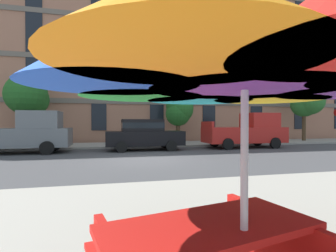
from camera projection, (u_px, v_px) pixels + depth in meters
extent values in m
plane|color=#424244|center=(145.00, 160.00, 10.85)|extent=(120.00, 120.00, 0.00)
cube|color=#9E998E|center=(131.00, 145.00, 17.47)|extent=(56.00, 3.60, 0.12)
cube|color=#A87056|center=(124.00, 43.00, 25.31)|extent=(44.40, 12.00, 19.20)
cube|color=#6B6056|center=(129.00, 102.00, 19.52)|extent=(43.51, 0.08, 0.36)
cube|color=#6B6056|center=(129.00, 60.00, 19.48)|extent=(43.51, 0.08, 0.36)
cube|color=#6B6056|center=(128.00, 19.00, 19.43)|extent=(43.51, 0.08, 0.36)
cube|color=black|center=(34.00, 4.00, 17.90)|extent=(1.10, 0.06, 18.00)
cube|color=black|center=(99.00, 11.00, 18.92)|extent=(1.10, 0.06, 18.00)
cube|color=black|center=(157.00, 16.00, 19.95)|extent=(1.10, 0.06, 18.00)
cube|color=black|center=(209.00, 21.00, 20.97)|extent=(1.10, 0.06, 18.00)
cube|color=black|center=(257.00, 26.00, 21.99)|extent=(1.10, 0.06, 18.00)
cube|color=black|center=(300.00, 30.00, 23.02)|extent=(1.10, 0.06, 18.00)
cube|color=slate|center=(18.00, 138.00, 13.04)|extent=(5.10, 1.90, 0.96)
cube|color=slate|center=(41.00, 120.00, 13.28)|extent=(1.90, 1.75, 0.90)
cylinder|color=black|center=(47.00, 148.00, 12.48)|extent=(0.68, 0.22, 0.68)
cylinder|color=black|center=(55.00, 145.00, 14.33)|extent=(0.68, 0.22, 0.68)
cube|color=black|center=(145.00, 138.00, 14.56)|extent=(4.40, 1.76, 0.80)
cube|color=black|center=(142.00, 125.00, 14.51)|extent=(2.30, 1.55, 0.68)
cube|color=black|center=(142.00, 125.00, 14.51)|extent=(2.32, 1.57, 0.32)
cylinder|color=black|center=(165.00, 143.00, 15.73)|extent=(0.60, 0.22, 0.60)
cylinder|color=black|center=(171.00, 146.00, 14.02)|extent=(0.60, 0.22, 0.60)
cylinder|color=black|center=(120.00, 144.00, 15.11)|extent=(0.60, 0.22, 0.60)
cylinder|color=black|center=(122.00, 147.00, 13.39)|extent=(0.60, 0.22, 0.60)
cube|color=#B21E19|center=(244.00, 135.00, 16.01)|extent=(5.10, 1.90, 0.96)
cube|color=#B21E19|center=(259.00, 120.00, 16.25)|extent=(1.90, 1.75, 0.90)
cube|color=#B21E19|center=(207.00, 124.00, 15.44)|extent=(0.16, 1.75, 0.36)
cylinder|color=black|center=(228.00, 144.00, 14.73)|extent=(0.68, 0.22, 0.68)
cylinder|color=black|center=(215.00, 142.00, 16.58)|extent=(0.68, 0.22, 0.68)
cylinder|color=black|center=(275.00, 143.00, 15.46)|extent=(0.68, 0.22, 0.68)
cylinder|color=black|center=(257.00, 141.00, 17.31)|extent=(0.68, 0.22, 0.68)
cylinder|color=brown|center=(24.00, 130.00, 16.14)|extent=(0.41, 0.41, 2.23)
sphere|color=#236023|center=(24.00, 94.00, 16.37)|extent=(1.55, 1.55, 1.55)
sphere|color=#236023|center=(26.00, 94.00, 16.11)|extent=(2.59, 2.59, 2.59)
sphere|color=#236023|center=(20.00, 100.00, 15.93)|extent=(1.54, 1.54, 1.54)
sphere|color=#236023|center=(31.00, 99.00, 16.41)|extent=(2.22, 2.22, 2.22)
cylinder|color=#4C3823|center=(178.00, 132.00, 18.70)|extent=(0.31, 0.31, 1.78)
sphere|color=#236023|center=(176.00, 106.00, 18.77)|extent=(1.50, 1.50, 1.50)
sphere|color=#236023|center=(178.00, 114.00, 18.75)|extent=(1.86, 1.86, 1.86)
sphere|color=#236023|center=(182.00, 110.00, 18.69)|extent=(1.73, 1.73, 1.73)
sphere|color=#236023|center=(181.00, 108.00, 18.90)|extent=(1.96, 1.96, 1.96)
cylinder|color=#4C3823|center=(304.00, 128.00, 20.63)|extent=(0.29, 0.29, 2.27)
sphere|color=#2D702D|center=(311.00, 101.00, 20.34)|extent=(2.15, 2.15, 2.15)
sphere|color=#2D702D|center=(304.00, 104.00, 20.72)|extent=(2.13, 2.13, 2.13)
cylinder|color=silver|center=(244.00, 182.00, 1.96)|extent=(0.06, 0.06, 2.29)
cone|color=yellow|center=(269.00, 80.00, 2.80)|extent=(1.19, 1.19, 0.43)
cone|color=#199EB2|center=(199.00, 82.00, 2.92)|extent=(1.19, 1.19, 0.43)
cone|color=green|center=(142.00, 75.00, 2.47)|extent=(1.19, 1.19, 0.43)
cone|color=blue|center=(112.00, 54.00, 1.72)|extent=(1.19, 1.19, 0.43)
cone|color=orange|center=(184.00, 15.00, 1.10)|extent=(1.19, 1.19, 0.43)
cone|color=#662D9E|center=(245.00, 57.00, 1.95)|extent=(1.49, 1.49, 0.51)
cube|color=red|center=(209.00, 227.00, 2.08)|extent=(1.93, 1.16, 0.06)
cube|color=red|center=(175.00, 233.00, 2.65)|extent=(1.82, 0.65, 0.05)
cube|color=red|center=(277.00, 251.00, 2.42)|extent=(0.37, 1.39, 0.74)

